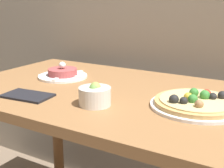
# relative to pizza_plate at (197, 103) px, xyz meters

# --- Properties ---
(dining_table) EXTENTS (1.41, 0.74, 0.77)m
(dining_table) POSITION_rel_pizza_plate_xyz_m (-0.25, 0.02, -0.12)
(dining_table) COLOR olive
(dining_table) RESTS_ON ground_plane
(pizza_plate) EXTENTS (0.30, 0.30, 0.05)m
(pizza_plate) POSITION_rel_pizza_plate_xyz_m (0.00, 0.00, 0.00)
(pizza_plate) COLOR white
(pizza_plate) RESTS_ON dining_table
(tartare_plate) EXTENTS (0.22, 0.22, 0.07)m
(tartare_plate) POSITION_rel_pizza_plate_xyz_m (-0.63, 0.08, 0.00)
(tartare_plate) COLOR white
(tartare_plate) RESTS_ON dining_table
(small_bowl) EXTENTS (0.11, 0.11, 0.08)m
(small_bowl) POSITION_rel_pizza_plate_xyz_m (-0.30, -0.15, 0.02)
(small_bowl) COLOR silver
(small_bowl) RESTS_ON dining_table
(napkin) EXTENTS (0.19, 0.12, 0.01)m
(napkin) POSITION_rel_pizza_plate_xyz_m (-0.56, -0.20, -0.01)
(napkin) COLOR black
(napkin) RESTS_ON dining_table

